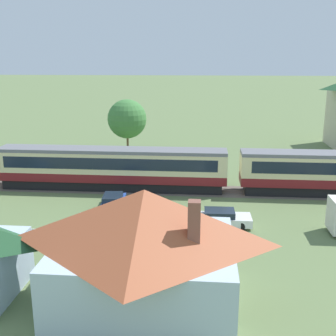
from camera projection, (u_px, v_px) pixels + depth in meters
ground_plane at (336, 193)px, 38.86m from camera, size 600.00×600.00×0.00m
passenger_train at (236, 169)px, 38.76m from camera, size 90.37×2.89×3.91m
railway_track at (179, 190)px, 39.76m from camera, size 135.79×3.60×0.04m
cottage_terracotta_roof at (145, 245)px, 20.72m from camera, size 9.39×7.86×5.98m
parked_car_blue_2 at (113, 203)px, 34.48m from camera, size 2.40×4.38×1.30m
parked_car_white at (221, 218)px, 31.15m from camera, size 4.46×1.95×1.22m
yard_tree_0 at (127, 119)px, 54.08m from camera, size 5.02×5.02×7.09m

